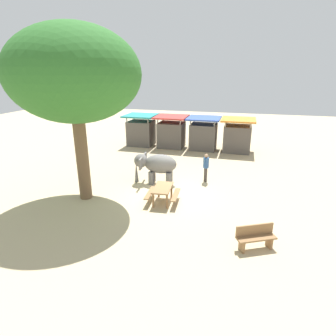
# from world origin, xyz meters

# --- Properties ---
(ground_plane) EXTENTS (60.00, 60.00, 0.00)m
(ground_plane) POSITION_xyz_m (0.00, 0.00, 0.00)
(ground_plane) COLOR tan
(elephant) EXTENTS (2.41, 1.61, 1.66)m
(elephant) POSITION_xyz_m (-0.91, 1.28, 1.06)
(elephant) COLOR slate
(elephant) RESTS_ON ground_plane
(person_handler) EXTENTS (0.32, 0.48, 1.62)m
(person_handler) POSITION_xyz_m (1.71, 2.20, 0.95)
(person_handler) COLOR #3F3833
(person_handler) RESTS_ON ground_plane
(shade_tree_main) EXTENTS (5.90, 5.41, 7.90)m
(shade_tree_main) POSITION_xyz_m (-3.69, -1.47, 5.77)
(shade_tree_main) COLOR brown
(shade_tree_main) RESTS_ON ground_plane
(wooden_bench) EXTENTS (1.43, 0.99, 0.88)m
(wooden_bench) POSITION_xyz_m (4.27, -3.68, 0.47)
(wooden_bench) COLOR olive
(wooden_bench) RESTS_ON ground_plane
(picnic_table_near) EXTENTS (1.59, 1.61, 0.78)m
(picnic_table_near) POSITION_xyz_m (0.12, -1.00, 0.59)
(picnic_table_near) COLOR olive
(picnic_table_near) RESTS_ON ground_plane
(market_stall_teal) EXTENTS (2.50, 2.50, 2.52)m
(market_stall_teal) POSITION_xyz_m (-4.64, 9.07, 1.14)
(market_stall_teal) COLOR #59514C
(market_stall_teal) RESTS_ON ground_plane
(market_stall_red) EXTENTS (2.50, 2.50, 2.52)m
(market_stall_red) POSITION_xyz_m (-2.04, 9.07, 1.14)
(market_stall_red) COLOR #59514C
(market_stall_red) RESTS_ON ground_plane
(market_stall_blue) EXTENTS (2.50, 2.50, 2.52)m
(market_stall_blue) POSITION_xyz_m (0.56, 9.07, 1.14)
(market_stall_blue) COLOR #59514C
(market_stall_blue) RESTS_ON ground_plane
(market_stall_orange) EXTENTS (2.50, 2.50, 2.52)m
(market_stall_orange) POSITION_xyz_m (3.16, 9.07, 1.14)
(market_stall_orange) COLOR #59514C
(market_stall_orange) RESTS_ON ground_plane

